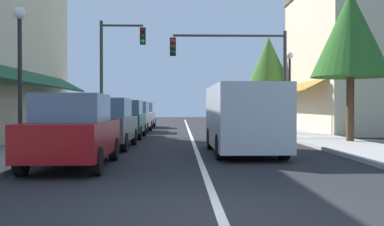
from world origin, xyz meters
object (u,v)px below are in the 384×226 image
(parked_car_nearest_left, at_px, (73,131))
(parked_car_far_left, at_px, (135,117))
(parked_car_third_left, at_px, (125,119))
(traffic_signal_mast_arm, at_px, (243,63))
(parked_car_distant_left, at_px, (142,115))
(tree_right_far, at_px, (269,62))
(street_lamp_right_mid, at_px, (290,78))
(traffic_signal_left_corner, at_px, (115,61))
(street_lamp_left_near, at_px, (20,55))
(tree_right_near, at_px, (351,34))
(van_in_lane, at_px, (243,117))
(parked_car_second_left, at_px, (107,123))

(parked_car_nearest_left, height_order, parked_car_far_left, same)
(parked_car_third_left, bearing_deg, traffic_signal_mast_arm, 14.63)
(parked_car_distant_left, height_order, tree_right_far, tree_right_far)
(street_lamp_right_mid, bearing_deg, traffic_signal_left_corner, 171.06)
(tree_right_far, bearing_deg, street_lamp_right_mid, -94.43)
(street_lamp_left_near, bearing_deg, parked_car_nearest_left, -46.64)
(parked_car_distant_left, height_order, tree_right_near, tree_right_near)
(parked_car_third_left, height_order, traffic_signal_left_corner, traffic_signal_left_corner)
(van_in_lane, xyz_separation_m, street_lamp_right_mid, (3.66, 8.85, 1.78))
(tree_right_near, bearing_deg, tree_right_far, 91.65)
(parked_car_nearest_left, xyz_separation_m, parked_car_far_left, (-0.06, 15.07, 0.00))
(parked_car_nearest_left, bearing_deg, traffic_signal_mast_arm, 62.86)
(traffic_signal_left_corner, distance_m, street_lamp_right_mid, 9.31)
(parked_car_far_left, xyz_separation_m, street_lamp_left_near, (-1.98, -12.91, 2.09))
(parked_car_far_left, bearing_deg, parked_car_nearest_left, -88.77)
(parked_car_second_left, height_order, tree_right_far, tree_right_far)
(street_lamp_left_near, bearing_deg, parked_car_distant_left, 84.15)
(traffic_signal_mast_arm, relative_size, traffic_signal_left_corner, 0.97)
(traffic_signal_mast_arm, distance_m, tree_right_far, 9.51)
(tree_right_near, bearing_deg, street_lamp_right_mid, 101.52)
(parked_car_far_left, relative_size, traffic_signal_mast_arm, 0.69)
(street_lamp_left_near, distance_m, tree_right_far, 21.50)
(parked_car_nearest_left, distance_m, van_in_lane, 5.46)
(parked_car_distant_left, relative_size, van_in_lane, 0.79)
(parked_car_far_left, bearing_deg, van_in_lane, -68.10)
(van_in_lane, height_order, tree_right_near, tree_right_near)
(traffic_signal_mast_arm, distance_m, street_lamp_left_near, 12.32)
(parked_car_nearest_left, height_order, traffic_signal_mast_arm, traffic_signal_mast_arm)
(parked_car_distant_left, height_order, traffic_signal_left_corner, traffic_signal_left_corner)
(street_lamp_left_near, height_order, street_lamp_right_mid, street_lamp_left_near)
(traffic_signal_left_corner, distance_m, tree_right_far, 12.26)
(parked_car_far_left, bearing_deg, street_lamp_left_near, -97.72)
(parked_car_distant_left, height_order, van_in_lane, van_in_lane)
(parked_car_nearest_left, distance_m, parked_car_distant_left, 20.80)
(parked_car_second_left, relative_size, street_lamp_left_near, 0.95)
(traffic_signal_left_corner, bearing_deg, van_in_lane, -61.93)
(parked_car_far_left, relative_size, street_lamp_left_near, 0.95)
(parked_car_far_left, xyz_separation_m, tree_right_far, (8.94, 5.54, 3.76))
(parked_car_third_left, xyz_separation_m, tree_right_far, (8.90, 10.49, 3.76))
(parked_car_third_left, distance_m, traffic_signal_left_corner, 4.52)
(parked_car_third_left, height_order, van_in_lane, van_in_lane)
(street_lamp_right_mid, distance_m, tree_right_far, 8.94)
(parked_car_second_left, bearing_deg, street_lamp_right_mid, 40.64)
(street_lamp_right_mid, bearing_deg, parked_car_far_left, 158.78)
(parked_car_far_left, distance_m, tree_right_near, 13.11)
(traffic_signal_left_corner, relative_size, tree_right_far, 0.95)
(tree_right_near, xyz_separation_m, tree_right_far, (-0.41, 14.06, 0.33))
(parked_car_distant_left, bearing_deg, street_lamp_right_mid, -47.37)
(traffic_signal_left_corner, xyz_separation_m, tree_right_far, (9.82, 7.31, 0.68))
(van_in_lane, relative_size, tree_right_near, 0.86)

